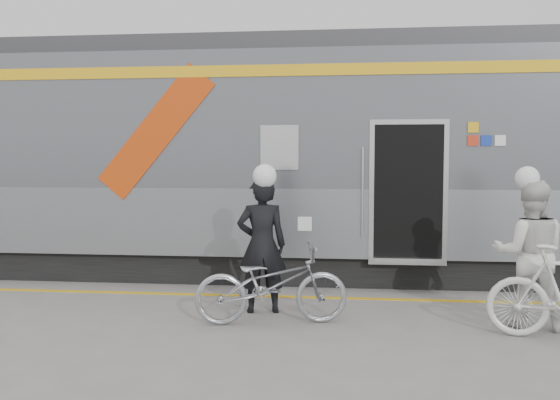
# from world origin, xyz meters

# --- Properties ---
(ground) EXTENTS (90.00, 90.00, 0.00)m
(ground) POSITION_xyz_m (0.00, 0.00, 0.00)
(ground) COLOR slate
(ground) RESTS_ON ground
(train) EXTENTS (24.00, 3.17, 4.10)m
(train) POSITION_xyz_m (-0.78, 4.19, 2.05)
(train) COLOR black
(train) RESTS_ON ground
(safety_strip) EXTENTS (24.00, 0.12, 0.01)m
(safety_strip) POSITION_xyz_m (0.00, 2.15, 0.00)
(safety_strip) COLOR gold
(safety_strip) RESTS_ON ground
(man) EXTENTS (0.74, 0.56, 1.83)m
(man) POSITION_xyz_m (-0.67, 1.25, 0.91)
(man) COLOR black
(man) RESTS_ON ground
(bicycle_left) EXTENTS (2.01, 1.04, 1.01)m
(bicycle_left) POSITION_xyz_m (-0.47, 0.70, 0.50)
(bicycle_left) COLOR #97999E
(bicycle_left) RESTS_ON ground
(woman) EXTENTS (0.99, 0.84, 1.82)m
(woman) POSITION_xyz_m (2.70, 0.90, 0.91)
(woman) COLOR silver
(woman) RESTS_ON ground
(helmet_man) EXTENTS (0.32, 0.32, 0.32)m
(helmet_man) POSITION_xyz_m (-0.67, 1.25, 1.99)
(helmet_man) COLOR white
(helmet_man) RESTS_ON man
(helmet_woman) EXTENTS (0.29, 0.29, 0.29)m
(helmet_woman) POSITION_xyz_m (2.70, 0.90, 1.96)
(helmet_woman) COLOR white
(helmet_woman) RESTS_ON woman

